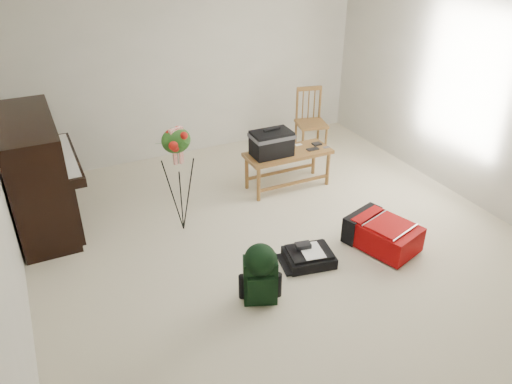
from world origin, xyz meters
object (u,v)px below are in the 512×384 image
black_duffel (309,256)px  flower_stand (180,181)px  dining_chair (310,122)px  red_suitcase (380,232)px  bench (277,146)px  green_backpack (261,271)px  piano (38,176)px

black_duffel → flower_stand: size_ratio=0.43×
dining_chair → red_suitcase: dining_chair is taller
flower_stand → bench: bearing=0.2°
black_duffel → flower_stand: (-0.94, 1.13, 0.53)m
bench → green_backpack: bench is taller
black_duffel → green_backpack: size_ratio=0.90×
dining_chair → black_duffel: dining_chair is taller
dining_chair → green_backpack: bearing=-115.3°
black_duffel → flower_stand: bearing=140.7°
piano → red_suitcase: bearing=-32.5°
piano → black_duffel: piano is taller
bench → flower_stand: size_ratio=0.88×
piano → red_suitcase: (3.11, -1.98, -0.44)m
piano → green_backpack: size_ratio=2.52×
green_backpack → flower_stand: 1.47m
bench → red_suitcase: 1.66m
bench → flower_stand: flower_stand is taller
red_suitcase → flower_stand: (-1.77, 1.18, 0.45)m
red_suitcase → black_duffel: bearing=158.9°
red_suitcase → green_backpack: 1.54m
flower_stand → piano: bearing=134.4°
dining_chair → piano: bearing=-160.5°
flower_stand → black_duffel: bearing=-65.1°
bench → dining_chair: 1.29m
dining_chair → black_duffel: bearing=-107.8°
red_suitcase → green_backpack: bearing=171.5°
dining_chair → green_backpack: (-2.08, -2.61, -0.13)m
dining_chair → red_suitcase: size_ratio=1.13×
dining_chair → black_duffel: 2.73m
dining_chair → black_duffel: (-1.40, -2.32, -0.38)m
bench → piano: bearing=171.7°
green_backpack → piano: bearing=147.1°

